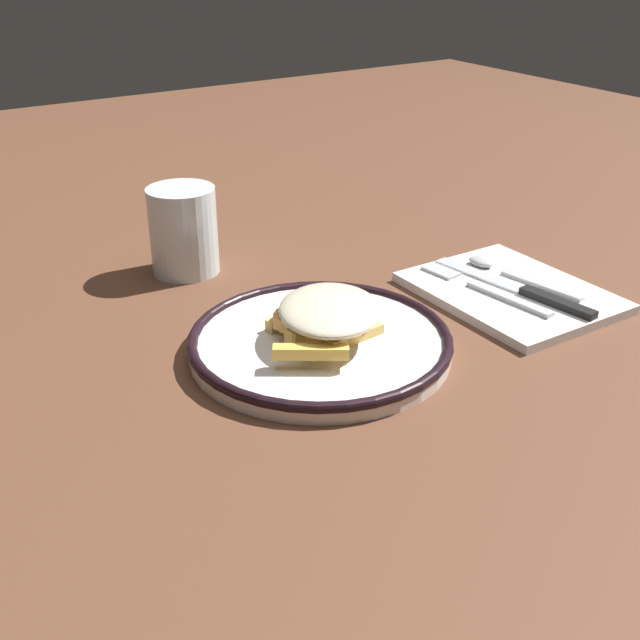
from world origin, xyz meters
The scene contains 8 objects.
ground_plane centered at (0.00, 0.00, 0.00)m, with size 2.60×2.60×0.00m, color brown.
plate centered at (0.00, 0.00, 0.01)m, with size 0.26×0.26×0.02m.
fries_heap centered at (0.00, 0.00, 0.04)m, with size 0.15×0.15×0.04m.
napkin centered at (0.25, -0.01, 0.01)m, with size 0.17×0.21×0.01m, color white.
fork centered at (0.22, 0.00, 0.01)m, with size 0.04×0.18×0.01m.
knife centered at (0.25, -0.03, 0.01)m, with size 0.05×0.21×0.01m.
spoon centered at (0.27, 0.03, 0.01)m, with size 0.04×0.15×0.01m.
water_glass centered at (-0.03, 0.26, 0.05)m, with size 0.08×0.08×0.10m, color silver.
Camera 1 is at (-0.38, -0.58, 0.38)m, focal length 45.36 mm.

